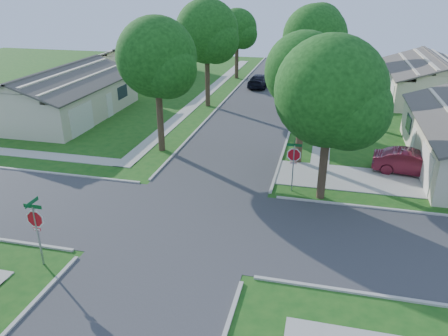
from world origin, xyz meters
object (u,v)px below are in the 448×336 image
at_px(house_nw_near, 63,98).
at_px(car_curb_west, 260,81).
at_px(tree_e_near, 305,75).
at_px(house_nw_far, 142,64).
at_px(stop_sign_sw, 36,222).
at_px(tree_w_far, 237,31).
at_px(car_driveway, 411,163).
at_px(house_ne_far, 430,83).
at_px(tree_w_near, 158,61).
at_px(stop_sign_ne, 294,157).
at_px(tree_e_far, 320,28).
at_px(tree_ne_corner, 331,97).
at_px(tree_e_mid, 315,40).
at_px(car_curb_east, 304,72).
at_px(tree_w_mid, 207,34).

distance_m(house_nw_near, car_curb_west, 21.09).
bearing_deg(tree_e_near, house_nw_far, 132.06).
relative_size(stop_sign_sw, tree_w_far, 0.37).
bearing_deg(car_driveway, house_ne_far, -5.40).
height_order(car_driveway, car_curb_west, car_driveway).
bearing_deg(house_nw_far, house_nw_near, -90.00).
bearing_deg(tree_w_near, car_curb_west, 80.69).
bearing_deg(house_ne_far, house_nw_far, 174.64).
bearing_deg(stop_sign_ne, tree_e_far, 89.90).
distance_m(house_ne_far, house_nw_near, 34.91).
bearing_deg(house_nw_far, car_driveway, -40.28).
bearing_deg(tree_ne_corner, house_nw_near, 154.23).
bearing_deg(tree_e_mid, car_curb_east, 95.93).
relative_size(tree_e_mid, car_driveway, 2.06).
distance_m(tree_e_far, car_driveway, 26.71).
bearing_deg(tree_w_near, tree_w_far, 90.01).
xyz_separation_m(tree_w_near, car_curb_east, (7.84, 27.00, -5.36)).
height_order(car_driveway, car_curb_east, car_curb_east).
bearing_deg(tree_ne_corner, tree_w_far, 110.28).
relative_size(stop_sign_ne, house_nw_near, 0.22).
xyz_separation_m(stop_sign_ne, house_nw_near, (-20.69, 10.30, -0.51)).
distance_m(stop_sign_sw, tree_e_near, 17.04).
xyz_separation_m(tree_e_near, car_curb_east, (-1.55, 27.01, -4.88)).
bearing_deg(stop_sign_ne, tree_e_mid, 89.80).
height_order(tree_e_far, tree_w_far, tree_e_far).
bearing_deg(stop_sign_ne, car_curb_east, 92.74).
xyz_separation_m(tree_e_mid, tree_w_mid, (-9.40, 0.00, 0.24)).
xyz_separation_m(tree_w_far, house_nw_near, (-11.34, -19.01, -3.99)).
height_order(tree_e_near, tree_e_far, tree_e_far).
bearing_deg(tree_e_mid, tree_ne_corner, -84.55).
bearing_deg(house_nw_far, tree_e_far, 5.53).
bearing_deg(house_nw_near, tree_e_mid, 16.15).
distance_m(car_driveway, car_curb_east, 28.54).
bearing_deg(stop_sign_sw, house_nw_far, 107.10).
height_order(stop_sign_ne, house_ne_far, house_ne_far).
height_order(tree_e_far, car_driveway, tree_e_far).
distance_m(tree_e_near, tree_ne_corner, 5.06).
height_order(stop_sign_sw, tree_e_far, tree_e_far).
xyz_separation_m(tree_e_near, tree_e_mid, (0.01, 12.00, 0.61)).
distance_m(tree_e_far, house_nw_far, 21.31).
bearing_deg(tree_e_far, car_curb_west, -146.14).
height_order(tree_e_near, car_curb_west, tree_e_near).
distance_m(tree_e_far, tree_w_near, 26.71).
bearing_deg(stop_sign_ne, house_ne_far, 65.07).
bearing_deg(house_nw_far, car_curb_west, -7.64).
bearing_deg(car_curb_west, car_driveway, 126.38).
relative_size(tree_e_mid, tree_w_far, 1.15).
relative_size(tree_e_mid, car_curb_east, 2.07).
bearing_deg(tree_e_near, house_ne_far, 60.65).
bearing_deg(tree_e_near, tree_e_mid, 89.97).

